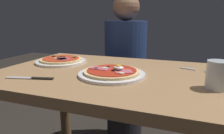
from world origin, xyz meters
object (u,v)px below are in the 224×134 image
dining_table (111,102)px  pizza_across_left (61,61)px  pizza_foreground (112,73)px  water_glass_near (217,77)px  diner_person (125,75)px  fork (194,70)px  knife (33,78)px

dining_table → pizza_across_left: pizza_across_left is taller
dining_table → pizza_foreground: (0.02, -0.05, 0.16)m
water_glass_near → diner_person: bearing=125.7°
diner_person → pizza_foreground: bearing=102.5°
dining_table → pizza_across_left: size_ratio=3.83×
water_glass_near → fork: bearing=104.9°
pizza_across_left → water_glass_near: water_glass_near is taller
pizza_foreground → diner_person: bearing=102.5°
dining_table → pizza_across_left: (-0.32, 0.09, 0.16)m
dining_table → fork: 0.41m
pizza_across_left → fork: (0.67, 0.07, -0.01)m
water_glass_near → diner_person: size_ratio=0.08×
water_glass_near → fork: water_glass_near is taller
fork → knife: size_ratio=0.79×
dining_table → pizza_across_left: bearing=164.3°
dining_table → fork: fork is taller
pizza_across_left → fork: bearing=6.2°
fork → pizza_across_left: bearing=-173.8°
pizza_foreground → knife: pizza_foreground is taller
fork → knife: knife is taller
knife → diner_person: 0.92m
dining_table → fork: size_ratio=6.69×
pizza_foreground → fork: size_ratio=1.83×
water_glass_near → knife: (-0.67, -0.12, -0.04)m
dining_table → diner_person: size_ratio=0.87×
pizza_foreground → fork: bearing=34.0°
pizza_foreground → pizza_across_left: (-0.35, 0.15, -0.00)m
knife → water_glass_near: bearing=10.2°
pizza_foreground → fork: pizza_foreground is taller
pizza_across_left → diner_person: (0.18, 0.59, -0.22)m
knife → pizza_foreground: bearing=29.3°
pizza_foreground → diner_person: (-0.16, 0.74, -0.22)m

